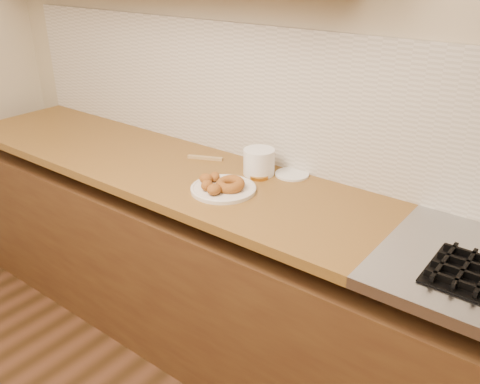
# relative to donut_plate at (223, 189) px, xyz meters

# --- Properties ---
(wall_back) EXTENTS (4.00, 0.02, 2.70)m
(wall_back) POSITION_rel_donut_plate_xyz_m (0.17, 0.38, 0.44)
(wall_back) COLOR #C7B793
(wall_back) RESTS_ON ground
(base_cabinet) EXTENTS (3.60, 0.60, 0.77)m
(base_cabinet) POSITION_rel_donut_plate_xyz_m (0.17, 0.07, -0.52)
(base_cabinet) COLOR #523519
(base_cabinet) RESTS_ON floor
(butcher_block) EXTENTS (2.30, 0.62, 0.04)m
(butcher_block) POSITION_rel_donut_plate_xyz_m (-0.48, 0.07, -0.03)
(butcher_block) COLOR brown
(butcher_block) RESTS_ON base_cabinet
(backsplash) EXTENTS (3.60, 0.02, 0.60)m
(backsplash) POSITION_rel_donut_plate_xyz_m (0.17, 0.36, 0.29)
(backsplash) COLOR beige
(backsplash) RESTS_ON wall_back
(donut_plate) EXTENTS (0.26, 0.26, 0.02)m
(donut_plate) POSITION_rel_donut_plate_xyz_m (0.00, 0.00, 0.00)
(donut_plate) COLOR silver
(donut_plate) RESTS_ON butcher_block
(ring_donut) EXTENTS (0.12, 0.12, 0.05)m
(ring_donut) POSITION_rel_donut_plate_xyz_m (0.03, 0.01, 0.03)
(ring_donut) COLOR #995820
(ring_donut) RESTS_ON donut_plate
(fried_dough_chunks) EXTENTS (0.16, 0.17, 0.04)m
(fried_dough_chunks) POSITION_rel_donut_plate_xyz_m (-0.04, -0.04, 0.03)
(fried_dough_chunks) COLOR #995820
(fried_dough_chunks) RESTS_ON donut_plate
(plastic_tub) EXTENTS (0.17, 0.17, 0.11)m
(plastic_tub) POSITION_rel_donut_plate_xyz_m (0.01, 0.23, 0.05)
(plastic_tub) COLOR white
(plastic_tub) RESTS_ON butcher_block
(tub_lid) EXTENTS (0.16, 0.16, 0.01)m
(tub_lid) POSITION_rel_donut_plate_xyz_m (0.14, 0.30, -0.00)
(tub_lid) COLOR silver
(tub_lid) RESTS_ON butcher_block
(brass_jar_lid) EXTENTS (0.08, 0.08, 0.01)m
(brass_jar_lid) POSITION_rel_donut_plate_xyz_m (0.04, 0.19, -0.00)
(brass_jar_lid) COLOR #B37B29
(brass_jar_lid) RESTS_ON butcher_block
(wooden_utensil) EXTENTS (0.16, 0.09, 0.01)m
(wooden_utensil) POSITION_rel_donut_plate_xyz_m (-0.29, 0.22, -0.00)
(wooden_utensil) COLOR tan
(wooden_utensil) RESTS_ON butcher_block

